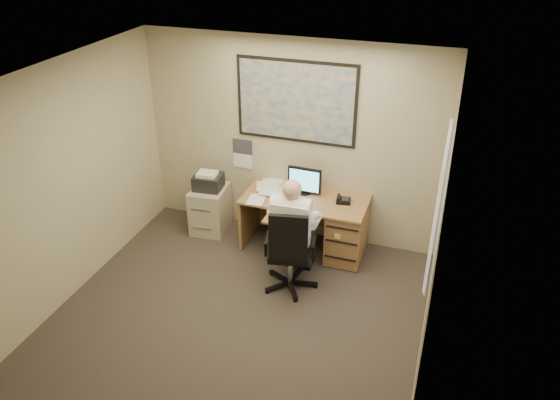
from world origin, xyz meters
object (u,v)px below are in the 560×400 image
(person, at_px, (291,235))
(filing_cabinet, at_px, (210,205))
(office_chair, at_px, (288,265))
(desk, at_px, (329,222))

(person, bearing_deg, filing_cabinet, 148.05)
(filing_cabinet, bearing_deg, office_chair, -38.45)
(desk, height_order, filing_cabinet, desk)
(desk, distance_m, person, 0.91)
(filing_cabinet, relative_size, office_chair, 0.81)
(person, bearing_deg, desk, 71.80)
(desk, relative_size, office_chair, 1.43)
(desk, height_order, office_chair, office_chair)
(desk, distance_m, filing_cabinet, 1.71)
(office_chair, distance_m, person, 0.39)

